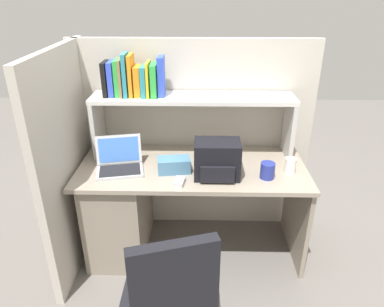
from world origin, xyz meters
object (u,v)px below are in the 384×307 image
(computer_mouse, at_px, (179,182))
(snack_canister, at_px, (267,170))
(backpack, at_px, (217,160))
(paper_cup, at_px, (290,165))
(tissue_box, at_px, (174,165))
(laptop, at_px, (120,163))

(computer_mouse, relative_size, snack_canister, 0.97)
(backpack, bearing_deg, paper_cup, 7.82)
(computer_mouse, bearing_deg, paper_cup, 22.95)
(tissue_box, bearing_deg, computer_mouse, -82.89)
(laptop, height_order, snack_canister, laptop)
(tissue_box, bearing_deg, paper_cup, -7.37)
(paper_cup, relative_size, tissue_box, 0.47)
(computer_mouse, distance_m, snack_canister, 0.59)
(paper_cup, distance_m, tissue_box, 0.79)
(paper_cup, xyz_separation_m, snack_canister, (-0.17, -0.08, 0.00))
(tissue_box, height_order, snack_canister, snack_canister)
(backpack, distance_m, computer_mouse, 0.29)
(paper_cup, bearing_deg, tissue_box, -179.21)
(backpack, xyz_separation_m, tissue_box, (-0.29, 0.06, -0.07))
(backpack, relative_size, computer_mouse, 2.88)
(computer_mouse, height_order, tissue_box, tissue_box)
(laptop, height_order, backpack, backpack)
(backpack, bearing_deg, laptop, 173.07)
(computer_mouse, xyz_separation_m, snack_canister, (0.58, 0.10, 0.04))
(paper_cup, bearing_deg, laptop, 179.41)
(backpack, xyz_separation_m, paper_cup, (0.50, 0.07, -0.07))
(computer_mouse, xyz_separation_m, tissue_box, (-0.05, 0.17, 0.03))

